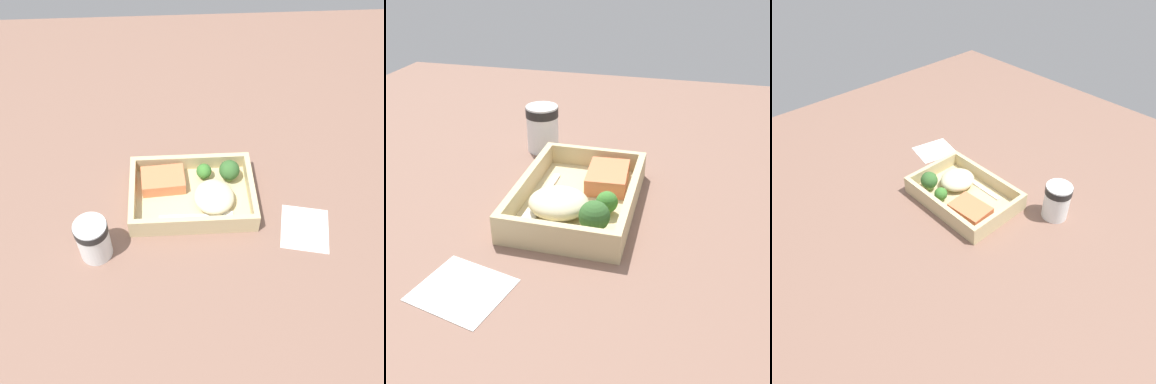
# 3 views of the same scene
# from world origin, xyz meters

# --- Properties ---
(ground_plane) EXTENTS (1.60, 1.60, 0.02)m
(ground_plane) POSITION_xyz_m (0.00, 0.00, -0.01)
(ground_plane) COLOR #7C5A4C
(takeout_tray) EXTENTS (0.27, 0.19, 0.01)m
(takeout_tray) POSITION_xyz_m (0.00, 0.00, 0.01)
(takeout_tray) COLOR #C8B483
(takeout_tray) RESTS_ON ground_plane
(tray_rim) EXTENTS (0.27, 0.19, 0.04)m
(tray_rim) POSITION_xyz_m (0.00, 0.00, 0.03)
(tray_rim) COLOR #C8B483
(tray_rim) RESTS_ON takeout_tray
(salmon_fillet) EXTENTS (0.10, 0.07, 0.03)m
(salmon_fillet) POSITION_xyz_m (-0.06, 0.04, 0.03)
(salmon_fillet) COLOR #E07649
(salmon_fillet) RESTS_ON takeout_tray
(mashed_potatoes) EXTENTS (0.09, 0.10, 0.04)m
(mashed_potatoes) POSITION_xyz_m (0.05, -0.02, 0.03)
(mashed_potatoes) COLOR beige
(mashed_potatoes) RESTS_ON takeout_tray
(broccoli_floret_1) EXTENTS (0.05, 0.05, 0.05)m
(broccoli_floret_1) POSITION_xyz_m (0.09, 0.05, 0.04)
(broccoli_floret_1) COLOR #7BA051
(broccoli_floret_1) RESTS_ON takeout_tray
(broccoli_floret_2) EXTENTS (0.03, 0.03, 0.04)m
(broccoli_floret_2) POSITION_xyz_m (0.03, 0.05, 0.03)
(broccoli_floret_2) COLOR #77A15C
(broccoli_floret_2) RESTS_ON takeout_tray
(fork) EXTENTS (0.16, 0.02, 0.00)m
(fork) POSITION_xyz_m (0.02, -0.06, 0.01)
(fork) COLOR white
(fork) RESTS_ON takeout_tray
(paper_cup) EXTENTS (0.07, 0.07, 0.10)m
(paper_cup) POSITION_xyz_m (-0.20, -0.13, 0.05)
(paper_cup) COLOR white
(paper_cup) RESTS_ON ground_plane
(receipt_slip) EXTENTS (0.12, 0.13, 0.00)m
(receipt_slip) POSITION_xyz_m (0.24, -0.09, 0.00)
(receipt_slip) COLOR white
(receipt_slip) RESTS_ON ground_plane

